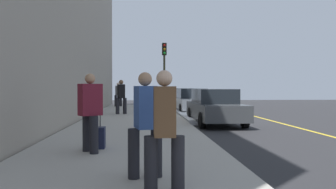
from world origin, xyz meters
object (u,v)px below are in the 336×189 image
traffic_light_pole (164,65)px  pedestrian_black_coat (121,96)px  pedestrian_grey_coat (118,94)px  parked_car_navy (182,98)px  rolling_suitcase (100,138)px  pedestrian_brown_coat (164,128)px  parked_car_white (192,101)px  parked_car_charcoal (215,107)px  pedestrian_blue_coat (145,122)px  pedestrian_burgundy_coat (90,110)px

traffic_light_pole → pedestrian_black_coat: bearing=-61.2°
pedestrian_grey_coat → parked_car_navy: bearing=100.4°
parked_car_navy → rolling_suitcase: bearing=-11.6°
pedestrian_brown_coat → pedestrian_grey_coat: size_ratio=0.93×
parked_car_navy → pedestrian_brown_coat: pedestrian_brown_coat is taller
parked_car_white → parked_car_charcoal: (6.86, 0.09, 0.00)m
parked_car_charcoal → traffic_light_pole: size_ratio=1.20×
pedestrian_grey_coat → traffic_light_pole: 7.43m
pedestrian_blue_coat → pedestrian_brown_coat: pedestrian_blue_coat is taller
parked_car_white → pedestrian_brown_coat: (17.28, -2.67, 0.28)m
pedestrian_black_coat → parked_car_navy: bearing=154.2°
pedestrian_brown_coat → traffic_light_pole: bearing=176.8°
parked_car_navy → pedestrian_grey_coat: (0.91, -4.93, 0.35)m
pedestrian_blue_coat → traffic_light_pole: bearing=175.6°
pedestrian_blue_coat → rolling_suitcase: pedestrian_blue_coat is taller
parked_car_white → rolling_suitcase: bearing=-16.3°
parked_car_white → pedestrian_burgundy_coat: bearing=-16.3°
pedestrian_grey_coat → parked_car_charcoal: bearing=22.4°
pedestrian_brown_coat → parked_car_charcoal: bearing=165.1°
traffic_light_pole → rolling_suitcase: 12.71m
pedestrian_burgundy_coat → pedestrian_black_coat: bearing=-179.8°
parked_car_white → rolling_suitcase: size_ratio=5.41×
parked_car_charcoal → pedestrian_burgundy_coat: bearing=-30.3°
parked_car_navy → pedestrian_black_coat: bearing=-25.8°
pedestrian_blue_coat → pedestrian_brown_coat: (0.88, 0.26, -0.00)m
parked_car_charcoal → traffic_light_pole: (-5.57, -1.86, 2.12)m
parked_car_navy → parked_car_white: 6.13m
parked_car_white → pedestrian_grey_coat: 7.16m
rolling_suitcase → parked_car_navy: bearing=168.4°
rolling_suitcase → pedestrian_grey_coat: bearing=-177.2°
pedestrian_grey_coat → rolling_suitcase: size_ratio=2.08×
pedestrian_grey_coat → pedestrian_black_coat: pedestrian_black_coat is taller
pedestrian_blue_coat → traffic_light_pole: size_ratio=0.42×
parked_car_white → parked_car_charcoal: 6.86m
pedestrian_blue_coat → pedestrian_brown_coat: 0.91m
pedestrian_grey_coat → pedestrian_black_coat: size_ratio=0.98×
parked_car_charcoal → pedestrian_brown_coat: bearing=-14.9°
pedestrian_black_coat → rolling_suitcase: 10.97m
parked_car_white → rolling_suitcase: 14.13m
rolling_suitcase → pedestrian_burgundy_coat: bearing=-15.8°
parked_car_navy → traffic_light_pole: traffic_light_pole is taller
traffic_light_pole → pedestrian_brown_coat: bearing=-3.2°
pedestrian_black_coat → rolling_suitcase: size_ratio=2.13×
parked_car_charcoal → pedestrian_black_coat: (-4.25, -4.27, 0.37)m
traffic_light_pole → rolling_suitcase: bearing=-10.2°
pedestrian_brown_coat → pedestrian_black_coat: (-14.67, -1.50, 0.09)m
pedestrian_burgundy_coat → pedestrian_brown_coat: bearing=24.6°
parked_car_charcoal → pedestrian_black_coat: pedestrian_black_coat is taller
parked_car_navy → pedestrian_black_coat: 9.71m
pedestrian_brown_coat → pedestrian_burgundy_coat: pedestrian_burgundy_coat is taller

